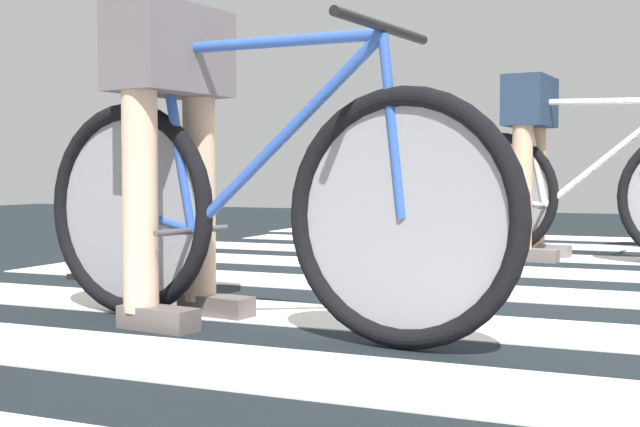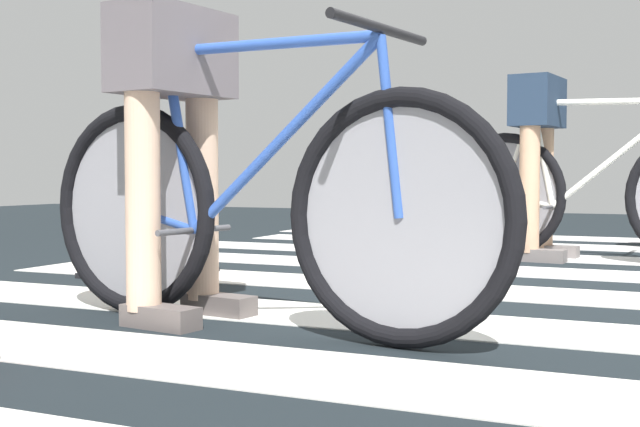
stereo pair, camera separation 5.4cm
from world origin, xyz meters
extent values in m
cube|color=black|center=(0.00, 0.00, 0.01)|extent=(18.00, 14.00, 0.02)
cube|color=silver|center=(0.13, -1.70, 0.02)|extent=(5.20, 0.44, 0.00)
cube|color=silver|center=(0.03, -0.95, 0.02)|extent=(5.20, 0.44, 0.00)
cube|color=silver|center=(-0.04, -0.18, 0.02)|extent=(5.20, 0.44, 0.00)
cube|color=silver|center=(-0.01, 0.59, 0.02)|extent=(5.20, 0.44, 0.00)
cube|color=silver|center=(-0.03, 1.33, 0.02)|extent=(5.20, 0.44, 0.00)
cube|color=silver|center=(0.06, 2.11, 0.02)|extent=(5.20, 0.44, 0.00)
cube|color=silver|center=(-0.09, 2.85, 0.02)|extent=(5.20, 0.44, 0.00)
torus|color=black|center=(-1.32, -1.19, 0.38)|extent=(0.72, 0.17, 0.72)
torus|color=black|center=(-0.32, -1.35, 0.38)|extent=(0.72, 0.17, 0.72)
cylinder|color=gray|center=(-1.32, -1.19, 0.38)|extent=(0.60, 0.10, 0.61)
cylinder|color=gray|center=(-0.32, -1.35, 0.38)|extent=(0.60, 0.10, 0.61)
cylinder|color=#3056B3|center=(-0.77, -1.27, 0.89)|extent=(0.80, 0.16, 0.05)
cylinder|color=#3056B3|center=(-0.71, -1.28, 0.60)|extent=(0.70, 0.14, 0.59)
cylinder|color=#3056B3|center=(-1.11, -1.22, 0.61)|extent=(0.16, 0.06, 0.59)
cylinder|color=#3056B3|center=(-1.19, -1.21, 0.35)|extent=(0.29, 0.07, 0.09)
cylinder|color=#3056B3|center=(-1.25, -1.20, 0.64)|extent=(0.19, 0.05, 0.53)
cylinder|color=#3056B3|center=(-0.35, -1.34, 0.63)|extent=(0.09, 0.04, 0.50)
cube|color=black|center=(-1.17, -1.21, 0.93)|extent=(0.25, 0.13, 0.05)
cylinder|color=black|center=(-0.38, -1.34, 0.90)|extent=(0.11, 0.52, 0.03)
cylinder|color=#4C4C51|center=(-1.05, -1.23, 0.32)|extent=(0.07, 0.34, 0.02)
cylinder|color=beige|center=(-1.11, -1.08, 0.53)|extent=(0.11, 0.11, 0.92)
cylinder|color=beige|center=(-1.16, -1.35, 0.53)|extent=(0.11, 0.11, 0.92)
cube|color=#645D62|center=(-1.14, -1.22, 0.89)|extent=(0.28, 0.44, 0.28)
cube|color=#5E5553|center=(-1.05, -1.09, 0.06)|extent=(0.27, 0.14, 0.07)
cube|color=#5E5553|center=(-1.09, -1.37, 0.06)|extent=(0.27, 0.14, 0.07)
torus|color=black|center=(-0.56, 1.26, 0.38)|extent=(0.72, 0.14, 0.72)
cylinder|color=gray|center=(-0.56, 1.26, 0.38)|extent=(0.60, 0.08, 0.61)
cylinder|color=white|center=(0.00, 1.20, 0.89)|extent=(0.80, 0.13, 0.05)
cylinder|color=white|center=(0.06, 1.19, 0.60)|extent=(0.70, 0.12, 0.59)
cylinder|color=white|center=(-0.34, 1.24, 0.61)|extent=(0.16, 0.05, 0.59)
cylinder|color=white|center=(-0.42, 1.25, 0.35)|extent=(0.29, 0.06, 0.09)
cylinder|color=white|center=(-0.48, 1.26, 0.64)|extent=(0.19, 0.05, 0.53)
cube|color=black|center=(-0.40, 1.25, 0.93)|extent=(0.25, 0.12, 0.05)
cylinder|color=#4C4C51|center=(-0.28, 1.23, 0.32)|extent=(0.06, 0.34, 0.02)
cylinder|color=tan|center=(-0.35, 1.38, 0.54)|extent=(0.11, 0.11, 0.93)
cylinder|color=tan|center=(-0.39, 1.10, 0.54)|extent=(0.11, 0.11, 0.93)
cube|color=#1F2F45|center=(-0.37, 1.24, 0.90)|extent=(0.27, 0.43, 0.28)
cube|color=slate|center=(-0.28, 1.37, 0.06)|extent=(0.27, 0.13, 0.07)
cube|color=slate|center=(-0.32, 1.10, 0.06)|extent=(0.27, 0.13, 0.07)
cube|color=black|center=(-1.92, -0.26, 0.03)|extent=(0.48, 0.48, 0.02)
cone|color=#EA5B14|center=(-1.92, -0.26, 0.30)|extent=(0.42, 0.42, 0.55)
cylinder|color=white|center=(-1.92, -0.26, 0.32)|extent=(0.23, 0.23, 0.05)
camera|label=1|loc=(0.34, -3.49, 0.50)|focal=46.28mm
camera|label=2|loc=(0.40, -3.49, 0.50)|focal=46.28mm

